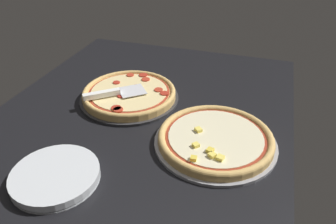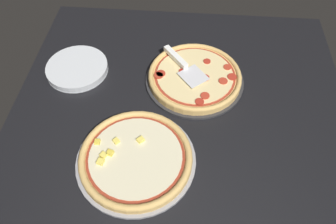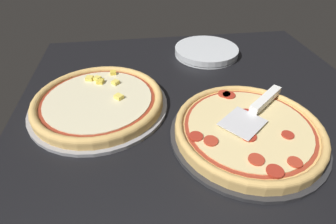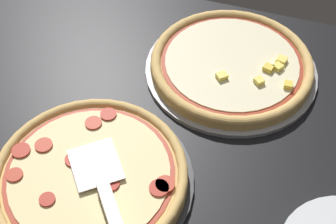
% 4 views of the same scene
% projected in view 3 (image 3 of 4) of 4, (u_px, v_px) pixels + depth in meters
% --- Properties ---
extents(ground_plane, '(1.21, 1.04, 0.04)m').
position_uv_depth(ground_plane, '(208.00, 133.00, 0.68)').
color(ground_plane, black).
extents(pizza_pan_front, '(0.38, 0.38, 0.01)m').
position_uv_depth(pizza_pan_front, '(247.00, 135.00, 0.64)').
color(pizza_pan_front, '#2D2D30').
rests_on(pizza_pan_front, ground_plane).
extents(pizza_front, '(0.35, 0.35, 0.03)m').
position_uv_depth(pizza_front, '(248.00, 129.00, 0.63)').
color(pizza_front, '#DBAD60').
rests_on(pizza_front, pizza_pan_front).
extents(pizza_pan_back, '(0.38, 0.38, 0.01)m').
position_uv_depth(pizza_pan_back, '(100.00, 106.00, 0.74)').
color(pizza_pan_back, '#939399').
rests_on(pizza_pan_back, ground_plane).
extents(pizza_back, '(0.36, 0.36, 0.03)m').
position_uv_depth(pizza_back, '(98.00, 100.00, 0.73)').
color(pizza_back, '#DBAD60').
rests_on(pizza_back, pizza_pan_back).
extents(serving_spatula, '(0.19, 0.21, 0.02)m').
position_uv_depth(serving_spatula, '(260.00, 105.00, 0.67)').
color(serving_spatula, silver).
rests_on(serving_spatula, pizza_front).
extents(plate_stack, '(0.24, 0.24, 0.03)m').
position_uv_depth(plate_stack, '(206.00, 51.00, 1.00)').
color(plate_stack, silver).
rests_on(plate_stack, ground_plane).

